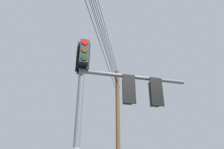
{
  "coord_description": "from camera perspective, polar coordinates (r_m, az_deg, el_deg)",
  "views": [
    {
      "loc": [
        0.4,
        -6.07,
        1.41
      ],
      "look_at": [
        0.66,
        0.69,
        4.97
      ],
      "focal_mm": 35.53,
      "sensor_mm": 36.0,
      "label": 1
    }
  ],
  "objects": [
    {
      "name": "signal_mast_assembly",
      "position": [
        7.29,
        -1.92,
        -4.39
      ],
      "size": [
        3.94,
        1.3,
        6.04
      ],
      "color": "slate",
      "rests_on": "ground"
    },
    {
      "name": "utility_pole_wooden",
      "position": [
        16.18,
        1.55,
        -14.53
      ],
      "size": [
        0.53,
        1.95,
        10.0
      ],
      "color": "brown",
      "rests_on": "ground"
    }
  ]
}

